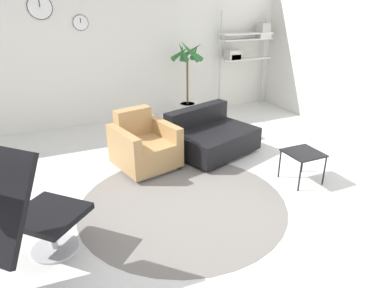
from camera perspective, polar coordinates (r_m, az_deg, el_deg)
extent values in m
plane|color=silver|center=(4.17, -2.13, -9.14)|extent=(12.00, 12.00, 0.00)
cube|color=silver|center=(6.69, -13.30, 15.37)|extent=(12.00, 0.06, 2.80)
cylinder|color=black|center=(6.47, -24.03, 20.12)|extent=(0.39, 0.01, 0.39)
cylinder|color=white|center=(6.47, -24.03, 20.12)|extent=(0.37, 0.02, 0.37)
cube|color=black|center=(6.45, -24.10, 20.60)|extent=(0.01, 0.01, 0.11)
cylinder|color=black|center=(6.53, -18.07, 18.67)|extent=(0.26, 0.01, 0.26)
cylinder|color=white|center=(6.53, -18.07, 18.67)|extent=(0.24, 0.02, 0.24)
cube|color=black|center=(6.51, -18.09, 18.99)|extent=(0.01, 0.01, 0.07)
cylinder|color=slate|center=(4.10, -1.54, -9.76)|extent=(2.42, 2.42, 0.01)
cylinder|color=#BCBCC1|center=(3.68, -21.81, -15.80)|extent=(0.62, 0.62, 0.02)
cylinder|color=#BCBCC1|center=(3.58, -22.24, -13.56)|extent=(0.06, 0.06, 0.34)
cube|color=black|center=(3.46, -22.75, -10.77)|extent=(0.81, 0.81, 0.06)
cube|color=silver|center=(4.95, -7.65, -3.49)|extent=(0.76, 0.78, 0.06)
cube|color=#AD8451|center=(4.86, -7.78, -1.37)|extent=(0.69, 0.90, 0.34)
cube|color=#AD8451|center=(4.98, -9.81, 3.66)|extent=(0.55, 0.30, 0.40)
cube|color=#AD8451|center=(4.97, -4.64, 0.70)|extent=(0.30, 0.81, 0.56)
cube|color=#AD8451|center=(4.68, -11.24, -1.14)|extent=(0.30, 0.81, 0.56)
cube|color=black|center=(5.37, 3.51, -1.18)|extent=(1.28, 1.09, 0.05)
cube|color=black|center=(5.29, 3.56, 0.73)|extent=(1.43, 1.27, 0.34)
cube|color=black|center=(5.43, 0.84, 4.81)|extent=(1.20, 0.57, 0.28)
cube|color=black|center=(4.61, 18.09, -1.41)|extent=(0.44, 0.44, 0.02)
cylinder|color=black|center=(4.44, 17.52, -5.25)|extent=(0.02, 0.02, 0.40)
cylinder|color=black|center=(4.69, 21.19, -4.18)|extent=(0.02, 0.02, 0.40)
cylinder|color=black|center=(4.70, 14.40, -3.24)|extent=(0.02, 0.02, 0.40)
cylinder|color=black|center=(4.94, 18.02, -2.34)|extent=(0.02, 0.02, 0.40)
cylinder|color=silver|center=(6.85, -0.74, 5.48)|extent=(0.31, 0.31, 0.32)
cylinder|color=#382819|center=(6.81, -0.75, 6.67)|extent=(0.29, 0.29, 0.02)
cylinder|color=brown|center=(6.70, -0.77, 10.27)|extent=(0.04, 0.04, 0.86)
cone|color=#2D6B33|center=(6.65, 0.46, 15.00)|extent=(0.14, 0.37, 0.32)
cone|color=#2D6B33|center=(6.79, -0.08, 15.30)|extent=(0.39, 0.41, 0.36)
cone|color=#2D6B33|center=(6.77, -1.84, 14.95)|extent=(0.46, 0.20, 0.29)
cone|color=#2D6B33|center=(6.61, -1.62, 14.95)|extent=(0.21, 0.28, 0.31)
cone|color=#2D6B33|center=(6.53, -1.54, 15.10)|extent=(0.19, 0.32, 0.36)
cone|color=#2D6B33|center=(6.43, -0.41, 15.26)|extent=(0.42, 0.17, 0.43)
cone|color=#2D6B33|center=(6.50, 0.58, 14.77)|extent=(0.42, 0.30, 0.32)
cylinder|color=#BCBCC1|center=(7.37, 4.71, 13.50)|extent=(0.03, 0.03, 2.03)
cylinder|color=#BCBCC1|center=(7.94, 11.72, 13.79)|extent=(0.03, 0.03, 2.03)
cube|color=white|center=(7.53, 8.86, 13.86)|extent=(1.13, 0.28, 0.02)
cube|color=white|center=(7.48, 9.05, 16.87)|extent=(1.13, 0.28, 0.02)
cube|color=white|center=(7.47, 9.11, 17.72)|extent=(1.13, 0.28, 0.02)
cube|color=beige|center=(7.36, 6.94, 14.26)|extent=(0.23, 0.24, 0.10)
cube|color=silver|center=(7.69, 11.72, 17.34)|extent=(0.27, 0.24, 0.11)
cube|color=#B7B2A8|center=(7.68, 11.83, 18.46)|extent=(0.20, 0.24, 0.18)
cube|color=beige|center=(7.34, 6.81, 14.58)|extent=(0.27, 0.24, 0.19)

